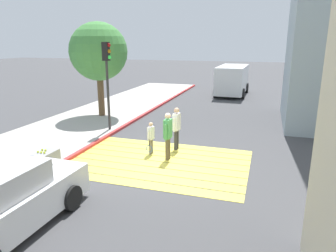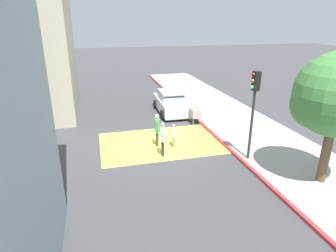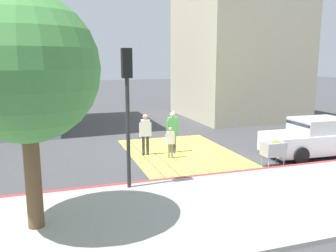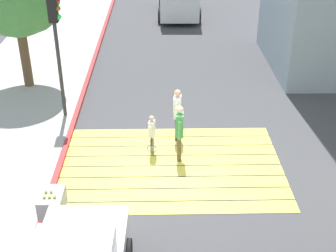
{
  "view_description": "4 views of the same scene",
  "coord_description": "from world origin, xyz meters",
  "px_view_note": "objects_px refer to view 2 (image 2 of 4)",
  "views": [
    {
      "loc": [
        3.53,
        -10.09,
        4.28
      ],
      "look_at": [
        0.05,
        0.94,
        1.12
      ],
      "focal_mm": 33.38,
      "sensor_mm": 36.0,
      "label": 1
    },
    {
      "loc": [
        3.14,
        13.88,
        6.27
      ],
      "look_at": [
        -0.37,
        0.29,
        1.06
      ],
      "focal_mm": 30.41,
      "sensor_mm": 36.0,
      "label": 2
    },
    {
      "loc": [
        -13.52,
        5.06,
        3.88
      ],
      "look_at": [
        -0.16,
        0.67,
        1.26
      ],
      "focal_mm": 37.33,
      "sensor_mm": 36.0,
      "label": 3
    },
    {
      "loc": [
        -0.33,
        -11.3,
        7.68
      ],
      "look_at": [
        -0.08,
        1.07,
        0.74
      ],
      "focal_mm": 49.9,
      "sensor_mm": 36.0,
      "label": 4
    }
  ],
  "objects_px": {
    "tennis_ball_cart": "(195,113)",
    "car_parked_near_curb": "(171,103)",
    "traffic_light_corner": "(254,99)",
    "pedestrian_child_with_racket": "(174,134)",
    "pedestrian_adult_trailing": "(163,137)",
    "street_tree": "(334,97)",
    "pedestrian_adult_lead": "(157,128)"
  },
  "relations": [
    {
      "from": "tennis_ball_cart",
      "to": "pedestrian_adult_lead",
      "type": "relative_size",
      "value": 0.57
    },
    {
      "from": "traffic_light_corner",
      "to": "tennis_ball_cart",
      "type": "relative_size",
      "value": 4.17
    },
    {
      "from": "pedestrian_adult_lead",
      "to": "pedestrian_adult_trailing",
      "type": "xyz_separation_m",
      "value": [
        -0.01,
        1.2,
        -0.03
      ]
    },
    {
      "from": "traffic_light_corner",
      "to": "pedestrian_child_with_racket",
      "type": "relative_size",
      "value": 3.3
    },
    {
      "from": "pedestrian_adult_trailing",
      "to": "pedestrian_child_with_racket",
      "type": "bearing_deg",
      "value": -133.35
    },
    {
      "from": "car_parked_near_curb",
      "to": "tennis_ball_cart",
      "type": "height_order",
      "value": "car_parked_near_curb"
    },
    {
      "from": "pedestrian_child_with_racket",
      "to": "car_parked_near_curb",
      "type": "bearing_deg",
      "value": -103.67
    },
    {
      "from": "car_parked_near_curb",
      "to": "street_tree",
      "type": "bearing_deg",
      "value": 107.33
    },
    {
      "from": "traffic_light_corner",
      "to": "pedestrian_adult_lead",
      "type": "height_order",
      "value": "traffic_light_corner"
    },
    {
      "from": "tennis_ball_cart",
      "to": "pedestrian_adult_lead",
      "type": "height_order",
      "value": "pedestrian_adult_lead"
    },
    {
      "from": "car_parked_near_curb",
      "to": "traffic_light_corner",
      "type": "bearing_deg",
      "value": 100.89
    },
    {
      "from": "car_parked_near_curb",
      "to": "traffic_light_corner",
      "type": "height_order",
      "value": "traffic_light_corner"
    },
    {
      "from": "tennis_ball_cart",
      "to": "car_parked_near_curb",
      "type": "bearing_deg",
      "value": -71.31
    },
    {
      "from": "car_parked_near_curb",
      "to": "street_tree",
      "type": "xyz_separation_m",
      "value": [
        -3.34,
        10.72,
        2.9
      ]
    },
    {
      "from": "street_tree",
      "to": "tennis_ball_cart",
      "type": "distance_m",
      "value": 8.92
    },
    {
      "from": "car_parked_near_curb",
      "to": "pedestrian_child_with_racket",
      "type": "bearing_deg",
      "value": 76.33
    },
    {
      "from": "street_tree",
      "to": "pedestrian_adult_trailing",
      "type": "bearing_deg",
      "value": -35.83
    },
    {
      "from": "pedestrian_child_with_racket",
      "to": "street_tree",
      "type": "bearing_deg",
      "value": 134.53
    },
    {
      "from": "pedestrian_child_with_racket",
      "to": "tennis_ball_cart",
      "type": "bearing_deg",
      "value": -125.94
    },
    {
      "from": "traffic_light_corner",
      "to": "street_tree",
      "type": "height_order",
      "value": "street_tree"
    },
    {
      "from": "car_parked_near_curb",
      "to": "street_tree",
      "type": "height_order",
      "value": "street_tree"
    },
    {
      "from": "tennis_ball_cart",
      "to": "pedestrian_child_with_racket",
      "type": "distance_m",
      "value": 3.96
    },
    {
      "from": "street_tree",
      "to": "pedestrian_adult_lead",
      "type": "xyz_separation_m",
      "value": [
        5.57,
        -5.21,
        -2.59
      ]
    },
    {
      "from": "traffic_light_corner",
      "to": "pedestrian_child_with_racket",
      "type": "distance_m",
      "value": 4.46
    },
    {
      "from": "pedestrian_adult_lead",
      "to": "pedestrian_adult_trailing",
      "type": "relative_size",
      "value": 1.03
    },
    {
      "from": "pedestrian_adult_lead",
      "to": "car_parked_near_curb",
      "type": "bearing_deg",
      "value": -112.04
    },
    {
      "from": "tennis_ball_cart",
      "to": "pedestrian_child_with_racket",
      "type": "height_order",
      "value": "pedestrian_child_with_racket"
    },
    {
      "from": "car_parked_near_curb",
      "to": "pedestrian_child_with_racket",
      "type": "xyz_separation_m",
      "value": [
        1.43,
        5.87,
        -0.01
      ]
    },
    {
      "from": "tennis_ball_cart",
      "to": "pedestrian_adult_trailing",
      "type": "bearing_deg",
      "value": 52.39
    },
    {
      "from": "tennis_ball_cart",
      "to": "pedestrian_adult_trailing",
      "type": "relative_size",
      "value": 0.59
    },
    {
      "from": "traffic_light_corner",
      "to": "car_parked_near_curb",
      "type": "bearing_deg",
      "value": -79.11
    },
    {
      "from": "tennis_ball_cart",
      "to": "pedestrian_child_with_racket",
      "type": "relative_size",
      "value": 0.79
    }
  ]
}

